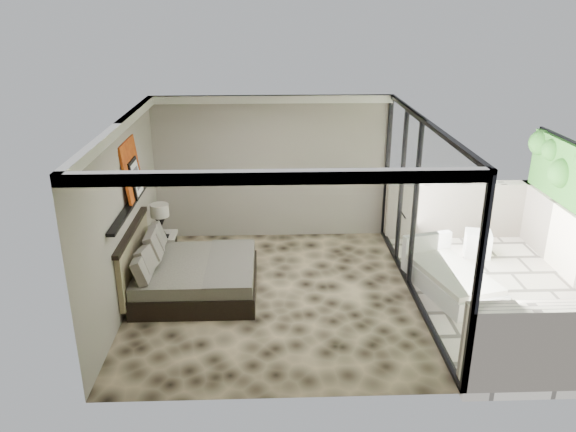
{
  "coord_description": "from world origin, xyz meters",
  "views": [
    {
      "loc": [
        -0.07,
        -7.95,
        4.42
      ],
      "look_at": [
        0.24,
        0.4,
        1.21
      ],
      "focal_mm": 35.0,
      "sensor_mm": 36.0,
      "label": 1
    }
  ],
  "objects_px": {
    "table_lamp": "(160,216)",
    "lounger": "(450,279)",
    "nightstand": "(163,249)",
    "ottoman": "(478,244)",
    "bed": "(190,274)"
  },
  "relations": [
    {
      "from": "lounger",
      "to": "bed",
      "type": "bearing_deg",
      "value": 163.74
    },
    {
      "from": "bed",
      "to": "table_lamp",
      "type": "xyz_separation_m",
      "value": [
        -0.63,
        1.15,
        0.58
      ]
    },
    {
      "from": "table_lamp",
      "to": "lounger",
      "type": "bearing_deg",
      "value": -14.47
    },
    {
      "from": "table_lamp",
      "to": "lounger",
      "type": "xyz_separation_m",
      "value": [
        4.83,
        -1.25,
        -0.68
      ]
    },
    {
      "from": "nightstand",
      "to": "bed",
      "type": "bearing_deg",
      "value": -61.47
    },
    {
      "from": "bed",
      "to": "nightstand",
      "type": "xyz_separation_m",
      "value": [
        -0.63,
        1.2,
        -0.08
      ]
    },
    {
      "from": "nightstand",
      "to": "table_lamp",
      "type": "bearing_deg",
      "value": -88.05
    },
    {
      "from": "ottoman",
      "to": "lounger",
      "type": "distance_m",
      "value": 1.63
    },
    {
      "from": "ottoman",
      "to": "table_lamp",
      "type": "bearing_deg",
      "value": -179.09
    },
    {
      "from": "bed",
      "to": "ottoman",
      "type": "height_order",
      "value": "bed"
    },
    {
      "from": "nightstand",
      "to": "lounger",
      "type": "height_order",
      "value": "lounger"
    },
    {
      "from": "ottoman",
      "to": "nightstand",
      "type": "bearing_deg",
      "value": -179.51
    },
    {
      "from": "nightstand",
      "to": "table_lamp",
      "type": "distance_m",
      "value": 0.65
    },
    {
      "from": "nightstand",
      "to": "ottoman",
      "type": "bearing_deg",
      "value": 1.07
    },
    {
      "from": "nightstand",
      "to": "lounger",
      "type": "relative_size",
      "value": 0.25
    }
  ]
}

